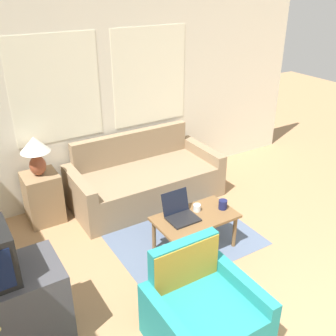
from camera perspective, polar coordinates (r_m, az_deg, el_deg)
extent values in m
cube|color=silver|center=(5.31, -8.16, 9.70)|extent=(6.18, 0.05, 2.60)
cube|color=white|center=(4.99, -15.96, 10.87)|extent=(1.10, 0.01, 1.30)
cube|color=white|center=(5.47, -2.62, 13.12)|extent=(1.10, 0.01, 1.30)
cube|color=slate|center=(4.98, -0.27, -7.80)|extent=(1.63, 2.05, 0.01)
cube|color=#937A5B|center=(5.34, -3.19, -2.55)|extent=(1.72, 0.93, 0.44)
cube|color=#937A5B|center=(5.57, -5.25, 1.08)|extent=(1.72, 0.12, 0.86)
cube|color=#937A5B|center=(4.99, -12.63, -4.43)|extent=(0.14, 0.93, 0.59)
cube|color=#937A5B|center=(5.75, 4.94, 0.45)|extent=(0.14, 0.93, 0.59)
cube|color=teal|center=(3.50, 5.52, -21.59)|extent=(0.64, 0.78, 0.40)
cube|color=teal|center=(3.55, 2.27, -15.90)|extent=(0.64, 0.10, 0.82)
cube|color=teal|center=(3.63, 10.54, -18.43)|extent=(0.10, 0.78, 0.52)
cube|color=#A87F28|center=(3.45, 2.82, -15.20)|extent=(0.63, 0.01, 0.59)
cube|color=#937551|center=(5.10, -17.68, -4.10)|extent=(0.41, 0.41, 0.64)
ellipsoid|color=brown|center=(4.90, -18.37, 0.35)|extent=(0.19, 0.19, 0.24)
cylinder|color=tan|center=(4.84, -18.62, 1.95)|extent=(0.02, 0.02, 0.06)
cone|color=white|center=(4.80, -18.83, 3.28)|extent=(0.35, 0.35, 0.18)
cube|color=brown|center=(4.33, 3.96, -7.16)|extent=(0.91, 0.51, 0.03)
cylinder|color=brown|center=(4.13, 0.85, -12.61)|extent=(0.04, 0.04, 0.40)
cylinder|color=brown|center=(4.53, 9.63, -9.08)|extent=(0.04, 0.04, 0.40)
cylinder|color=brown|center=(4.41, -2.04, -9.74)|extent=(0.04, 0.04, 0.40)
cylinder|color=brown|center=(4.79, 6.43, -6.71)|extent=(0.04, 0.04, 0.40)
cube|color=black|center=(4.25, 2.20, -7.42)|extent=(0.32, 0.25, 0.02)
cube|color=black|center=(4.29, 1.04, -4.93)|extent=(0.32, 0.08, 0.25)
cylinder|color=#191E4C|center=(4.45, 7.96, -5.27)|extent=(0.10, 0.10, 0.11)
cylinder|color=white|center=(4.39, 4.22, -5.76)|extent=(0.08, 0.08, 0.08)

